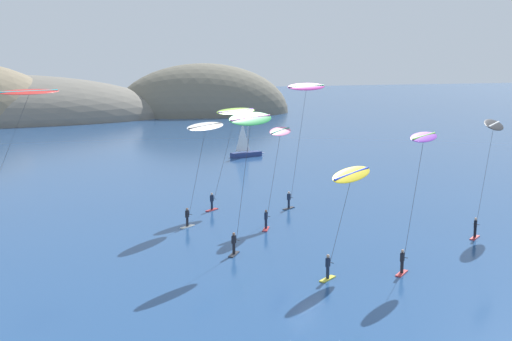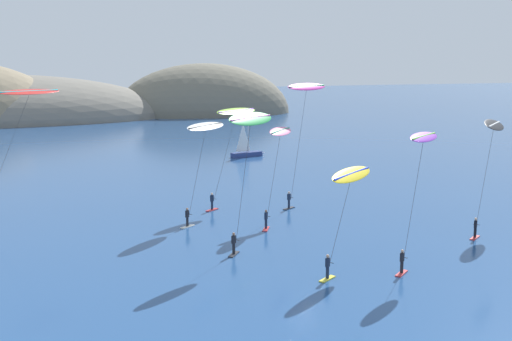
{
  "view_description": "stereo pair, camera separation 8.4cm",
  "coord_description": "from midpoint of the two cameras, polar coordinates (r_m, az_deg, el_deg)",
  "views": [
    {
      "loc": [
        -14.06,
        -22.1,
        14.3
      ],
      "look_at": [
        3.47,
        26.06,
        5.4
      ],
      "focal_mm": 45.0,
      "sensor_mm": 36.0,
      "label": 1
    },
    {
      "loc": [
        -13.98,
        -22.13,
        14.3
      ],
      "look_at": [
        3.47,
        26.06,
        5.4
      ],
      "focal_mm": 45.0,
      "sensor_mm": 36.0,
      "label": 2
    }
  ],
  "objects": [
    {
      "name": "kitesurfer_green",
      "position": [
        47.87,
        -0.62,
        3.8
      ],
      "size": [
        5.19,
        4.4,
        10.47
      ],
      "color": "#2D2D33",
      "rests_on": "ground"
    },
    {
      "name": "kitesurfer_purple",
      "position": [
        45.88,
        14.47,
        1.82
      ],
      "size": [
        5.64,
        4.51,
        9.32
      ],
      "color": "red",
      "rests_on": "ground"
    },
    {
      "name": "kitesurfer_yellow",
      "position": [
        44.42,
        8.31,
        -0.96
      ],
      "size": [
        6.27,
        5.09,
        6.93
      ],
      "color": "yellow",
      "rests_on": "ground"
    },
    {
      "name": "kitesurfer_red",
      "position": [
        63.71,
        -19.76,
        5.95
      ],
      "size": [
        8.45,
        5.78,
        11.61
      ],
      "color": "#2D2D33",
      "rests_on": "ground"
    },
    {
      "name": "kitesurfer_black",
      "position": [
        59.03,
        20.25,
        3.25
      ],
      "size": [
        7.69,
        6.71,
        9.2
      ],
      "color": "red",
      "rests_on": "ground"
    },
    {
      "name": "kitesurfer_magenta",
      "position": [
        62.66,
        4.34,
        6.53
      ],
      "size": [
        5.76,
        3.53,
        12.11
      ],
      "color": "#2D2D33",
      "rests_on": "ground"
    },
    {
      "name": "kitesurfer_lime",
      "position": [
        63.38,
        -1.96,
        4.73
      ],
      "size": [
        6.87,
        5.23,
        9.6
      ],
      "color": "red",
      "rests_on": "ground"
    },
    {
      "name": "kitesurfer_pink",
      "position": [
        56.86,
        2.04,
        2.82
      ],
      "size": [
        5.21,
        6.2,
        8.37
      ],
      "color": "red",
      "rests_on": "ground"
    },
    {
      "name": "sailboat_near",
      "position": [
        95.51,
        -0.76,
        1.62
      ],
      "size": [
        5.95,
        2.55,
        5.7
      ],
      "color": "navy",
      "rests_on": "ground"
    },
    {
      "name": "kitesurfer_white",
      "position": [
        57.19,
        -4.64,
        3.38
      ],
      "size": [
        5.84,
        5.67,
        8.77
      ],
      "color": "silver",
      "rests_on": "ground"
    },
    {
      "name": "headland_island",
      "position": [
        165.26,
        -21.48,
        4.2
      ],
      "size": [
        118.76,
        45.5,
        29.23
      ],
      "color": "#7A705B",
      "rests_on": "ground"
    }
  ]
}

